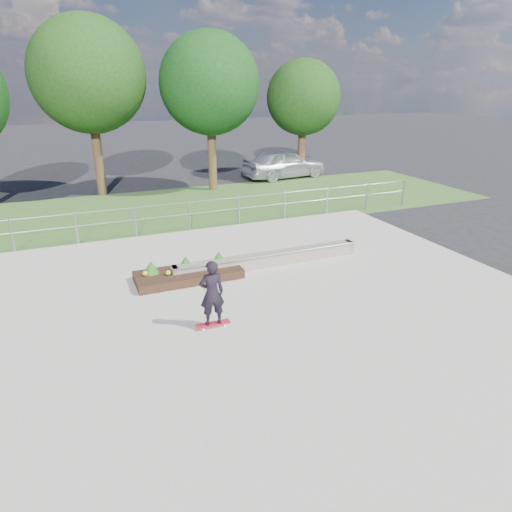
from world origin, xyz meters
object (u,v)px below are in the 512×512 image
Objects in this scene: grind_ledge at (269,259)px; planter_bed at (188,272)px; parked_car at (284,164)px; skateboarder at (212,293)px.

grind_ledge is 2.00× the size of planter_bed.
skateboarder is at bearing 142.06° from parked_car.
skateboarder is 0.33× the size of parked_car.
skateboarder is at bearing -93.75° from planter_bed.
grind_ledge is 4.04m from skateboarder.
grind_ledge is at bearing 145.36° from parked_car.
skateboarder is at bearing -132.94° from grind_ledge.
skateboarder reaches higher than parked_car.
planter_bed is 3.01m from skateboarder.
parked_car is at bearing 58.66° from skateboarder.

